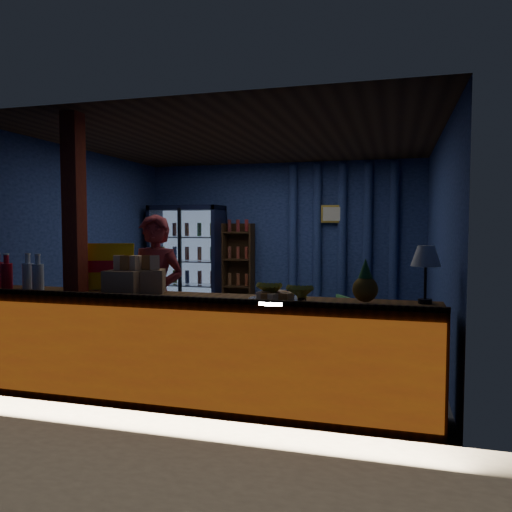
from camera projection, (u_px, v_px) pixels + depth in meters
The scene contains 19 objects.
ground at pixel (243, 350), 6.26m from camera, with size 4.60×4.60×0.00m, color #515154.
room_walls at pixel (243, 225), 6.16m from camera, with size 4.60×4.60×4.60m.
counter at pixel (180, 349), 4.39m from camera, with size 4.40×0.57×0.99m.
support_post at pixel (75, 254), 4.63m from camera, with size 0.16×0.16×2.60m, color #9B3816.
beverage_cooler at pixel (189, 263), 8.46m from camera, with size 1.20×0.62×1.90m.
bottle_shelf at pixel (239, 271), 8.38m from camera, with size 0.50×0.28×1.60m.
curtain_folds at pixel (342, 242), 7.97m from camera, with size 1.74×0.14×2.50m.
framed_picture at pixel (332, 214), 7.94m from camera, with size 0.36×0.04×0.28m.
shopkeeper at pixel (155, 298), 5.04m from camera, with size 0.61×0.40×1.68m, color maroon.
green_chair at pixel (328, 314), 7.29m from camera, with size 0.58×0.60×0.54m, color #57AE57.
side_table at pixel (362, 317), 7.23m from camera, with size 0.58×0.48×0.56m.
yellow_sign at pixel (104, 266), 4.81m from camera, with size 0.57×0.28×0.45m.
soda_bottles at pixel (17, 275), 4.85m from camera, with size 0.65×0.19×0.35m.
snack_box_left at pixel (125, 280), 4.53m from camera, with size 0.33×0.27×0.34m.
snack_box_centre at pixel (146, 279), 4.60m from camera, with size 0.39×0.36×0.34m.
pastry_tray at pixel (277, 298), 4.05m from camera, with size 0.47×0.47×0.08m.
banana_bunches at pixel (286, 291), 4.06m from camera, with size 0.51×0.30×0.17m.
table_lamp at pixel (426, 258), 3.93m from camera, with size 0.23×0.23×0.46m.
pineapple at pixel (365, 285), 3.96m from camera, with size 0.20×0.20×0.35m.
Camera 1 is at (1.81, -5.91, 1.57)m, focal length 35.00 mm.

